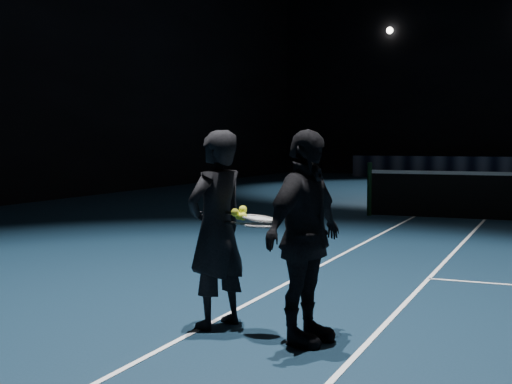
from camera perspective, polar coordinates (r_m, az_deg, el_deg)
wall_left at (r=19.24m, az=-17.34°, el=14.28°), size 0.00×36.00×36.00m
net_post_left at (r=14.94m, az=9.07°, el=0.23°), size 0.10×0.10×1.10m
player_a at (r=5.94m, az=-3.19°, el=-2.99°), size 0.57×0.70×1.64m
player_b at (r=5.46m, az=3.91°, el=-3.62°), size 0.59×1.03×1.64m
racket_lower at (r=5.67m, az=0.42°, el=-2.69°), size 0.71×0.35×0.03m
racket_upper at (r=5.72m, az=0.23°, el=-2.13°), size 0.70×0.30×0.10m
tennis_balls at (r=5.77m, az=-1.16°, el=-1.78°), size 0.12×0.10×0.12m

